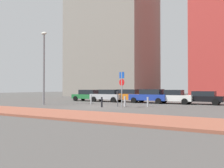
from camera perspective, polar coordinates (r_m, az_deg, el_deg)
name	(u,v)px	position (r m, az deg, el deg)	size (l,w,h in m)	color
ground_plane	(97,107)	(21.61, -3.71, -5.51)	(120.00, 120.00, 0.00)	#4C4947
sidewalk_brick	(45,113)	(16.64, -15.78, -6.63)	(40.00, 3.95, 0.14)	#93513D
parked_car_green	(88,95)	(31.42, -5.65, -2.66)	(4.23, 1.88, 1.47)	#237238
parked_car_silver	(108,95)	(29.65, -1.06, -2.72)	(4.05, 1.91, 1.51)	#B7BABF
parked_car_orange	(128,95)	(29.09, 3.77, -2.72)	(4.51, 2.16, 1.53)	orange
parked_car_blue	(150,96)	(27.53, 9.01, -2.79)	(4.45, 2.27, 1.57)	#1E389E
parked_car_white	(173,97)	(26.80, 14.45, -2.95)	(4.18, 2.02, 1.51)	white
parked_car_black	(202,97)	(26.65, 20.73, -3.00)	(4.29, 2.01, 1.38)	black
parking_sign_post	(122,85)	(20.89, 2.35, -0.23)	(0.58, 0.20, 3.14)	gray
parking_meter	(118,96)	(22.16, 1.34, -2.97)	(0.18, 0.14, 1.45)	#4C4C51
street_lamp	(44,62)	(25.82, -15.94, 5.05)	(0.70, 0.36, 7.53)	gray
traffic_bollard_near	(102,102)	(21.38, -2.45, -4.34)	(0.15, 0.15, 0.91)	black
traffic_bollard_mid	(91,100)	(25.07, -5.02, -3.73)	(0.14, 0.14, 0.99)	#B7B7BC
traffic_bollard_far	(148,102)	(22.13, 8.52, -4.23)	(0.16, 0.16, 0.90)	#B7B7BC
traffic_bollard_edge	(125,101)	(22.17, 3.08, -4.16)	(0.18, 0.18, 0.96)	#B7B7BC
building_under_construction	(114,45)	(52.13, 0.46, 9.38)	(15.99, 14.60, 22.05)	gray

